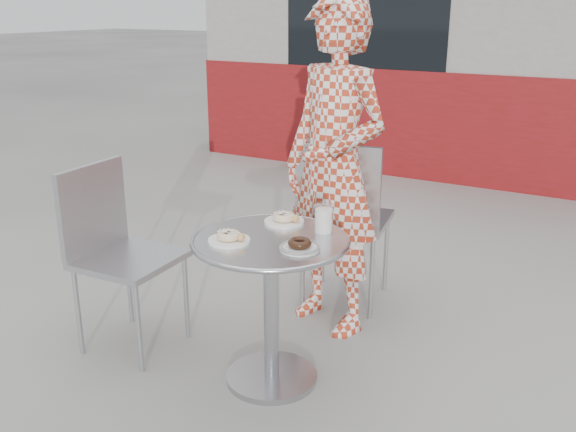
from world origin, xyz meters
The scene contains 10 objects.
ground centered at (0.00, 0.00, 0.00)m, with size 60.00×60.00×0.00m, color #AAA7A1.
storefront centered at (0.00, 5.56, 1.49)m, with size 6.02×4.55×3.00m.
bistro_table centered at (-0.04, 0.00, 0.50)m, with size 0.66×0.66×0.67m.
chair_far centered at (-0.10, 0.89, 0.28)m, with size 0.51×0.51×0.92m.
chair_left centered at (-0.78, -0.06, 0.27)m, with size 0.44×0.44×0.88m.
seated_person centered at (-0.05, 0.62, 0.82)m, with size 0.60×0.39×1.64m, color #A63019.
plate_far centered at (-0.08, 0.20, 0.68)m, with size 0.17×0.17×0.05m.
plate_near centered at (-0.16, -0.11, 0.68)m, with size 0.17×0.17×0.05m.
plate_checker centered at (0.12, -0.05, 0.68)m, with size 0.16×0.16×0.04m.
milk_cup centered at (0.12, 0.18, 0.72)m, with size 0.08×0.08×0.12m.
Camera 1 is at (1.25, -2.10, 1.58)m, focal length 40.00 mm.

